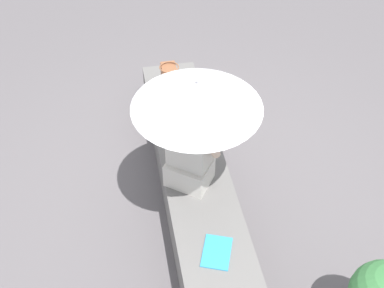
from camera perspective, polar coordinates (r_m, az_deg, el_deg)
ground_plane at (r=4.39m, az=0.29°, el=-6.61°), size 14.00×14.00×0.00m
stone_bench at (r=4.23m, az=0.30°, el=-4.77°), size 3.11×0.56×0.43m
person_seated at (r=3.69m, az=-0.34°, el=-0.41°), size 0.44×0.50×0.90m
parasol at (r=3.28m, az=0.59°, el=5.88°), size 0.93×0.93×1.08m
handbag_black at (r=4.48m, az=-0.44°, el=5.48°), size 0.22×0.16×0.37m
tote_bag_canvas at (r=4.74m, az=-2.68°, el=7.55°), size 0.25×0.19×0.33m
magazine at (r=3.54m, az=2.92°, el=-12.77°), size 0.33×0.29×0.01m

